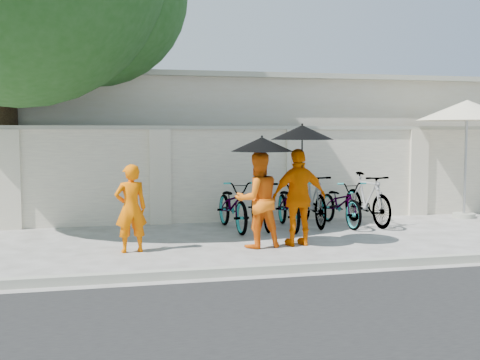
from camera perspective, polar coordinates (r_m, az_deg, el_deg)
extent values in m
plane|color=#B8B5B0|center=(10.06, -0.05, -6.64)|extent=(80.00, 80.00, 0.00)
cube|color=#9E9F8D|center=(8.43, 2.62, -8.45)|extent=(40.00, 0.16, 0.12)
cube|color=beige|center=(13.24, 1.00, 0.48)|extent=(20.00, 0.30, 2.00)
cube|color=beige|center=(17.14, 1.11, 3.46)|extent=(14.00, 6.00, 3.20)
cylinder|color=#46331E|center=(13.64, -21.56, 5.32)|extent=(0.60, 0.60, 4.40)
imported|color=#F96900|center=(9.92, -10.31, -2.66)|extent=(0.57, 0.43, 1.44)
imported|color=orange|center=(10.15, 1.68, -1.89)|extent=(0.86, 0.72, 1.62)
cylinder|color=black|center=(10.04, 2.09, 1.04)|extent=(0.02, 0.02, 0.83)
cone|color=black|center=(10.02, 2.09, 3.41)|extent=(1.04, 1.04, 0.24)
imported|color=#EC6800|center=(10.36, 5.62, -1.65)|extent=(1.01, 0.49, 1.67)
cylinder|color=black|center=(10.24, 5.89, 1.72)|extent=(0.02, 0.02, 1.00)
cone|color=black|center=(10.22, 5.92, 4.52)|extent=(1.07, 1.07, 0.25)
cylinder|color=#9E9F8D|center=(14.60, 20.45, -3.16)|extent=(0.51, 0.51, 0.10)
cylinder|color=#A3A3A3|center=(14.50, 20.58, 1.31)|extent=(0.06, 0.06, 2.39)
cone|color=beige|center=(14.48, 20.72, 6.21)|extent=(2.52, 2.52, 0.45)
imported|color=#A3A3A3|center=(11.96, -0.66, -2.37)|extent=(0.78, 1.95, 1.00)
imported|color=#A3A3A3|center=(12.05, 2.05, -2.29)|extent=(0.51, 1.70, 1.02)
imported|color=#A3A3A3|center=(12.19, 4.69, -2.31)|extent=(0.82, 1.92, 0.98)
imported|color=#A3A3A3|center=(12.56, 6.89, -1.81)|extent=(0.65, 1.89, 1.12)
imported|color=#A3A3A3|center=(12.66, 9.53, -2.18)|extent=(0.75, 1.84, 0.94)
imported|color=#A3A3A3|center=(12.85, 11.95, -1.76)|extent=(0.70, 1.88, 1.10)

